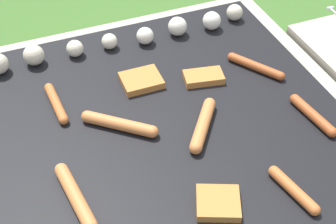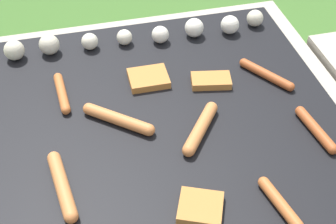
# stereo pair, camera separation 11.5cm
# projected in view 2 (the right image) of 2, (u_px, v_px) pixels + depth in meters

# --- Properties ---
(ground_plane) EXTENTS (14.00, 14.00, 0.00)m
(ground_plane) POSITION_uv_depth(u_px,v_px,m) (168.00, 215.00, 1.46)
(ground_plane) COLOR #3D6628
(grill) EXTENTS (0.98, 0.98, 0.43)m
(grill) POSITION_uv_depth(u_px,v_px,m) (168.00, 173.00, 1.32)
(grill) COLOR #A89E8C
(grill) RESTS_ON ground_plane
(sausage_back_right) EXTENTS (0.12, 0.15, 0.03)m
(sausage_back_right) POSITION_uv_depth(u_px,v_px,m) (201.00, 128.00, 1.12)
(sausage_back_right) COLOR #C6753D
(sausage_back_right) RESTS_ON grill
(sausage_mid_left) EXTENTS (0.16, 0.14, 0.03)m
(sausage_mid_left) POSITION_uv_depth(u_px,v_px,m) (118.00, 119.00, 1.14)
(sausage_mid_left) COLOR #C6753D
(sausage_mid_left) RESTS_ON grill
(sausage_front_left) EXTENTS (0.11, 0.15, 0.02)m
(sausage_front_left) POSITION_uv_depth(u_px,v_px,m) (266.00, 74.00, 1.27)
(sausage_front_left) COLOR #A34C23
(sausage_front_left) RESTS_ON grill
(sausage_back_center) EXTENTS (0.05, 0.19, 0.03)m
(sausage_back_center) POSITION_uv_depth(u_px,v_px,m) (62.00, 186.00, 1.00)
(sausage_back_center) COLOR #C6753D
(sausage_back_center) RESTS_ON grill
(sausage_mid_right) EXTENTS (0.05, 0.14, 0.02)m
(sausage_mid_right) POSITION_uv_depth(u_px,v_px,m) (280.00, 203.00, 0.97)
(sausage_mid_right) COLOR #B7602D
(sausage_mid_right) RESTS_ON grill
(sausage_front_right) EXTENTS (0.04, 0.16, 0.02)m
(sausage_front_right) POSITION_uv_depth(u_px,v_px,m) (316.00, 129.00, 1.12)
(sausage_front_right) COLOR #A34C23
(sausage_front_right) RESTS_ON grill
(sausage_front_center) EXTENTS (0.03, 0.16, 0.02)m
(sausage_front_center) POSITION_uv_depth(u_px,v_px,m) (62.00, 93.00, 1.22)
(sausage_front_center) COLOR #B7602D
(sausage_front_center) RESTS_ON grill
(bread_slice_left) EXTENTS (0.11, 0.08, 0.02)m
(bread_slice_left) POSITION_uv_depth(u_px,v_px,m) (211.00, 81.00, 1.25)
(bread_slice_left) COLOR #B27033
(bread_slice_left) RESTS_ON grill
(bread_slice_center) EXTENTS (0.12, 0.11, 0.02)m
(bread_slice_center) POSITION_uv_depth(u_px,v_px,m) (202.00, 207.00, 0.96)
(bread_slice_center) COLOR #B27033
(bread_slice_center) RESTS_ON grill
(bread_slice_right) EXTENTS (0.11, 0.09, 0.02)m
(bread_slice_right) POSITION_uv_depth(u_px,v_px,m) (148.00, 78.00, 1.26)
(bread_slice_right) COLOR #B27033
(bread_slice_right) RESTS_ON grill
(mushroom_row) EXTENTS (0.78, 0.08, 0.06)m
(mushroom_row) POSITION_uv_depth(u_px,v_px,m) (138.00, 35.00, 1.38)
(mushroom_row) COLOR beige
(mushroom_row) RESTS_ON grill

